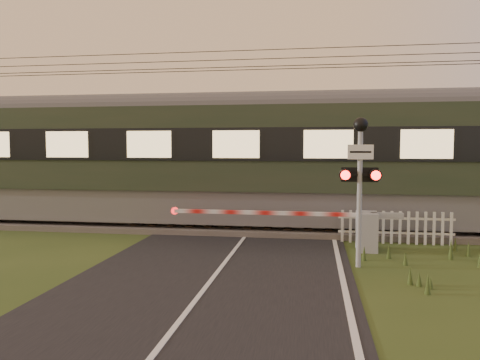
# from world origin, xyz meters

# --- Properties ---
(ground) EXTENTS (160.00, 160.00, 0.00)m
(ground) POSITION_xyz_m (0.00, 0.00, 0.00)
(ground) COLOR #2B3F18
(ground) RESTS_ON ground
(road) EXTENTS (6.00, 140.00, 0.03)m
(road) POSITION_xyz_m (0.02, -0.23, 0.01)
(road) COLOR black
(road) RESTS_ON ground
(track_bed) EXTENTS (140.00, 3.40, 0.39)m
(track_bed) POSITION_xyz_m (0.00, 6.50, 0.07)
(track_bed) COLOR #47423D
(track_bed) RESTS_ON ground
(overhead_wires) EXTENTS (120.00, 0.62, 0.62)m
(overhead_wires) POSITION_xyz_m (0.00, 6.50, 5.72)
(overhead_wires) COLOR black
(overhead_wires) RESTS_ON ground
(boom_gate) EXTENTS (6.49, 0.81, 1.08)m
(boom_gate) POSITION_xyz_m (3.26, 3.58, 0.59)
(boom_gate) COLOR gray
(boom_gate) RESTS_ON ground
(crossing_signal) EXTENTS (0.89, 0.36, 3.51)m
(crossing_signal) POSITION_xyz_m (3.18, 1.72, 2.42)
(crossing_signal) COLOR gray
(crossing_signal) RESTS_ON ground
(picket_fence) EXTENTS (3.29, 0.08, 0.96)m
(picket_fence) POSITION_xyz_m (4.50, 4.60, 0.49)
(picket_fence) COLOR silver
(picket_fence) RESTS_ON ground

